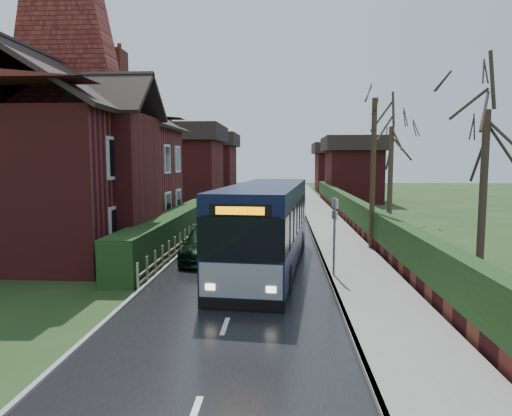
# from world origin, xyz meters

# --- Properties ---
(ground) EXTENTS (140.00, 140.00, 0.00)m
(ground) POSITION_xyz_m (0.00, 0.00, 0.00)
(ground) COLOR #314D21
(ground) RESTS_ON ground
(road) EXTENTS (6.00, 100.00, 0.02)m
(road) POSITION_xyz_m (0.00, 10.00, 0.01)
(road) COLOR black
(road) RESTS_ON ground
(pavement) EXTENTS (2.50, 100.00, 0.14)m
(pavement) POSITION_xyz_m (4.25, 10.00, 0.07)
(pavement) COLOR slate
(pavement) RESTS_ON ground
(kerb_right) EXTENTS (0.12, 100.00, 0.14)m
(kerb_right) POSITION_xyz_m (3.05, 10.00, 0.07)
(kerb_right) COLOR gray
(kerb_right) RESTS_ON ground
(kerb_left) EXTENTS (0.12, 100.00, 0.10)m
(kerb_left) POSITION_xyz_m (-3.05, 10.00, 0.05)
(kerb_left) COLOR gray
(kerb_left) RESTS_ON ground
(front_hedge) EXTENTS (1.20, 16.00, 1.60)m
(front_hedge) POSITION_xyz_m (-3.90, 5.00, 0.80)
(front_hedge) COLOR black
(front_hedge) RESTS_ON ground
(picket_fence) EXTENTS (0.10, 16.00, 0.90)m
(picket_fence) POSITION_xyz_m (-3.15, 5.00, 0.45)
(picket_fence) COLOR tan
(picket_fence) RESTS_ON ground
(right_wall_hedge) EXTENTS (0.60, 50.00, 1.80)m
(right_wall_hedge) POSITION_xyz_m (5.80, 10.00, 1.02)
(right_wall_hedge) COLOR maroon
(right_wall_hedge) RESTS_ON ground
(brick_house) EXTENTS (9.30, 14.60, 10.30)m
(brick_house) POSITION_xyz_m (-8.73, 4.78, 4.38)
(brick_house) COLOR maroon
(brick_house) RESTS_ON ground
(bus) EXTENTS (3.44, 10.76, 3.21)m
(bus) POSITION_xyz_m (0.80, 0.34, 1.59)
(bus) COLOR black
(bus) RESTS_ON ground
(car_silver) EXTENTS (2.17, 4.17, 1.35)m
(car_silver) POSITION_xyz_m (-2.52, 9.79, 0.68)
(car_silver) COLOR #9E9DA1
(car_silver) RESTS_ON ground
(car_green) EXTENTS (2.14, 4.59, 1.30)m
(car_green) POSITION_xyz_m (-1.81, 1.70, 0.65)
(car_green) COLOR black
(car_green) RESTS_ON ground
(car_distant) EXTENTS (2.29, 4.53, 1.42)m
(car_distant) POSITION_xyz_m (-0.54, 40.77, 0.71)
(car_distant) COLOR black
(car_distant) RESTS_ON ground
(bus_stop_sign) EXTENTS (0.18, 0.43, 2.85)m
(bus_stop_sign) POSITION_xyz_m (3.20, -1.17, 1.88)
(bus_stop_sign) COLOR slate
(bus_stop_sign) RESTS_ON ground
(telegraph_pole) EXTENTS (0.24, 0.89, 6.88)m
(telegraph_pole) POSITION_xyz_m (5.47, 4.00, 3.48)
(telegraph_pole) COLOR #312316
(telegraph_pole) RESTS_ON ground
(tree_right_near) EXTENTS (3.97, 3.97, 8.58)m
(tree_right_near) POSITION_xyz_m (9.00, 0.85, 6.41)
(tree_right_near) COLOR #31231D
(tree_right_near) RESTS_ON ground
(tree_right_far) EXTENTS (4.72, 4.72, 9.13)m
(tree_right_far) POSITION_xyz_m (8.66, 14.41, 6.82)
(tree_right_far) COLOR #382C21
(tree_right_far) RESTS_ON ground
(tree_house_side) EXTENTS (4.49, 4.49, 10.20)m
(tree_house_side) POSITION_xyz_m (-8.96, 10.00, 7.62)
(tree_house_side) COLOR #34281E
(tree_house_side) RESTS_ON ground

